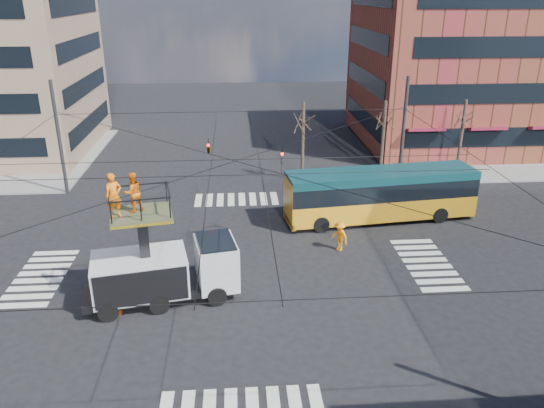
{
  "coord_description": "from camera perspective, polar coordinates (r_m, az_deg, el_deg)",
  "views": [
    {
      "loc": [
        0.03,
        -24.2,
        13.46
      ],
      "look_at": [
        1.83,
        1.1,
        3.2
      ],
      "focal_mm": 35.0,
      "sensor_mm": 36.0,
      "label": 1
    }
  ],
  "objects": [
    {
      "name": "ground",
      "position": [
        27.7,
        -3.65,
        -7.1
      ],
      "size": [
        120.0,
        120.0,
        0.0
      ],
      "primitive_type": "plane",
      "color": "black",
      "rests_on": "ground"
    },
    {
      "name": "utility_truck",
      "position": [
        24.78,
        -11.59,
        -5.84
      ],
      "size": [
        7.31,
        3.68,
        6.43
      ],
      "rotation": [
        0.0,
        0.0,
        0.19
      ],
      "color": "black",
      "rests_on": "ground"
    },
    {
      "name": "worker_ground",
      "position": [
        26.37,
        -11.17,
        -7.04
      ],
      "size": [
        0.42,
        0.98,
        1.67
      ],
      "primitive_type": "imported",
      "rotation": [
        0.0,
        0.0,
        1.58
      ],
      "color": "#FF9D10",
      "rests_on": "ground"
    },
    {
      "name": "crosswalks",
      "position": [
        27.69,
        -3.65,
        -7.08
      ],
      "size": [
        22.4,
        22.4,
        0.02
      ],
      "primitive_type": null,
      "color": "silver",
      "rests_on": "ground"
    },
    {
      "name": "building_ne",
      "position": [
        53.34,
        20.88,
        13.69
      ],
      "size": [
        20.06,
        16.06,
        14.0
      ],
      "color": "brown",
      "rests_on": "ground"
    },
    {
      "name": "tree_c",
      "position": [
        42.28,
        19.93,
        8.67
      ],
      "size": [
        2.0,
        2.0,
        6.0
      ],
      "color": "#382B21",
      "rests_on": "ground"
    },
    {
      "name": "tree_b",
      "position": [
        40.25,
        11.99,
        8.88
      ],
      "size": [
        2.0,
        2.0,
        6.0
      ],
      "color": "#382B21",
      "rests_on": "ground"
    },
    {
      "name": "overhead_network",
      "position": [
        26.26,
        -4.04,
        1.53
      ],
      "size": [
        24.24,
        24.24,
        8.0
      ],
      "color": "#2D2D30",
      "rests_on": "ground"
    },
    {
      "name": "tree_a",
      "position": [
        39.04,
        3.39,
        8.92
      ],
      "size": [
        2.0,
        2.0,
        6.0
      ],
      "color": "#382B21",
      "rests_on": "ground"
    },
    {
      "name": "flagger",
      "position": [
        29.53,
        7.29,
        -3.45
      ],
      "size": [
        1.17,
        1.25,
        1.7
      ],
      "primitive_type": "imported",
      "rotation": [
        0.0,
        0.0,
        -0.92
      ],
      "color": "orange",
      "rests_on": "ground"
    },
    {
      "name": "sidewalk_ne",
      "position": [
        51.6,
        20.17,
        5.62
      ],
      "size": [
        18.0,
        18.0,
        0.12
      ],
      "primitive_type": "cube",
      "color": "slate",
      "rests_on": "ground"
    },
    {
      "name": "traffic_cone",
      "position": [
        25.08,
        -16.33,
        -10.57
      ],
      "size": [
        0.36,
        0.36,
        0.65
      ],
      "primitive_type": "cone",
      "color": "#D54509",
      "rests_on": "ground"
    },
    {
      "name": "city_bus",
      "position": [
        33.57,
        11.56,
        1.1
      ],
      "size": [
        12.01,
        3.93,
        3.2
      ],
      "rotation": [
        0.0,
        0.0,
        0.12
      ],
      "color": "orange",
      "rests_on": "ground"
    }
  ]
}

